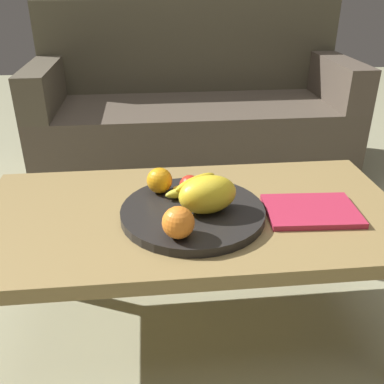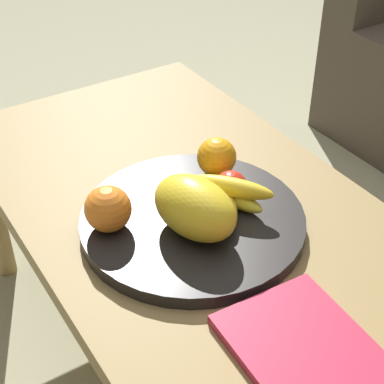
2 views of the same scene
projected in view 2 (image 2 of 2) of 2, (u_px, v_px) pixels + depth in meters
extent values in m
plane|color=tan|center=(206.00, 373.00, 1.36)|extent=(8.00, 8.00, 0.00)
cube|color=olive|center=(209.00, 229.00, 1.11)|extent=(1.19, 0.60, 0.04)
cylinder|color=olive|center=(176.00, 149.00, 1.72)|extent=(0.05, 0.05, 0.40)
cylinder|color=black|center=(192.00, 221.00, 1.07)|extent=(0.39, 0.39, 0.03)
ellipsoid|color=yellow|center=(195.00, 208.00, 1.00)|extent=(0.18, 0.14, 0.10)
sphere|color=orange|center=(108.00, 209.00, 1.02)|extent=(0.08, 0.08, 0.08)
sphere|color=orange|center=(217.00, 157.00, 1.15)|extent=(0.07, 0.07, 0.07)
sphere|color=red|center=(231.00, 188.00, 1.08)|extent=(0.06, 0.06, 0.06)
ellipsoid|color=yellow|center=(227.00, 194.00, 1.09)|extent=(0.15, 0.08, 0.03)
ellipsoid|color=yellow|center=(226.00, 202.00, 1.07)|extent=(0.15, 0.10, 0.03)
ellipsoid|color=yellow|center=(232.00, 187.00, 1.06)|extent=(0.14, 0.12, 0.03)
cube|color=#B92944|center=(310.00, 355.00, 0.85)|extent=(0.26, 0.19, 0.02)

